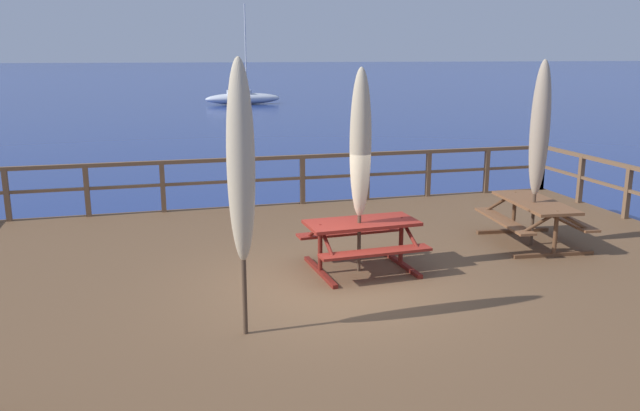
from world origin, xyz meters
TOP-DOWN VIEW (x-y plane):
  - ground_plane at (0.00, 0.00)m, footprint 600.00×600.00m
  - wooden_deck at (0.00, 0.00)m, footprint 13.80×10.62m
  - railing_waterside_far at (-0.00, 5.16)m, footprint 13.60×0.10m
  - picnic_table_front_right at (0.60, 0.59)m, footprint 1.78×1.50m
  - picnic_table_back_left at (3.93, 1.13)m, footprint 1.56×1.95m
  - patio_umbrella_short_front at (0.54, 0.52)m, footprint 0.32×0.32m
  - patio_umbrella_tall_back_left at (-1.47, -1.29)m, footprint 0.32×0.32m
  - patio_umbrella_tall_front at (3.87, 1.06)m, footprint 0.32×0.32m
  - sailboat_distant at (4.78, 43.08)m, footprint 6.11×2.14m

SIDE VIEW (x-z plane):
  - ground_plane at x=0.00m, z-range 0.00..0.00m
  - wooden_deck at x=0.00m, z-range 0.00..0.68m
  - sailboat_distant at x=4.78m, z-range -3.35..4.37m
  - picnic_table_front_right at x=0.60m, z-range 0.85..1.62m
  - picnic_table_back_left at x=3.93m, z-range 0.85..1.63m
  - railing_waterside_far at x=0.00m, z-range 0.87..1.96m
  - patio_umbrella_short_front at x=0.54m, z-range 1.10..4.17m
  - patio_umbrella_tall_front at x=3.87m, z-range 1.11..4.28m
  - patio_umbrella_tall_back_left at x=-1.47m, z-range 1.12..4.34m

